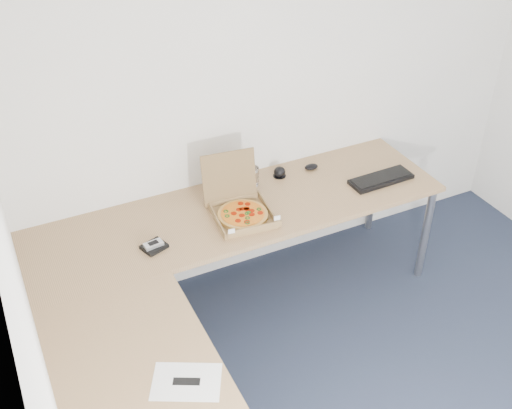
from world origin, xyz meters
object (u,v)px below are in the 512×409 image
desk (217,271)px  drinking_glass (253,176)px  wallet (154,247)px  keyboard (381,179)px  pizza_box (241,211)px

desk → drinking_glass: bearing=50.8°
wallet → desk: bearing=-68.6°
desk → keyboard: bearing=14.1°
desk → pizza_box: pizza_box is taller
drinking_glass → wallet: bearing=-156.1°
pizza_box → wallet: (-0.55, -0.06, -0.03)m
drinking_glass → desk: bearing=-129.2°
drinking_glass → keyboard: bearing=-22.8°
desk → wallet: bearing=130.2°
wallet → pizza_box: bearing=-12.3°
desk → pizza_box: 0.47m
desk → wallet: 0.38m
pizza_box → wallet: 0.55m
pizza_box → wallet: pizza_box is taller
pizza_box → keyboard: pizza_box is taller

